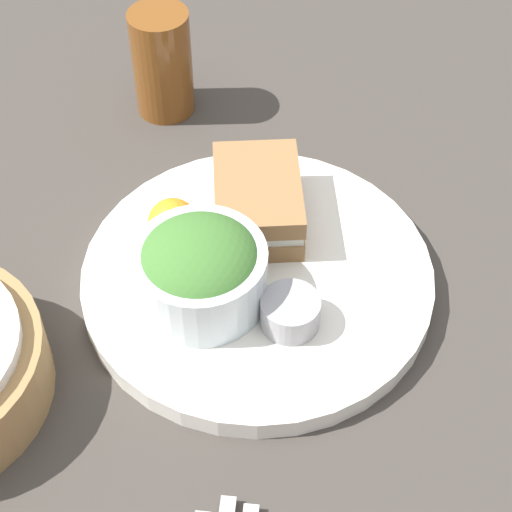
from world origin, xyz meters
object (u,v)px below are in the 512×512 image
plate (256,278)px  dressing_cup (289,312)px  sandwich (254,200)px  salad_bowl (199,269)px  drink_glass (161,63)px

plate → dressing_cup: 0.07m
sandwich → salad_bowl: salad_bowl is taller
salad_bowl → sandwich: bearing=-26.5°
dressing_cup → plate: bearing=25.4°
salad_bowl → dressing_cup: size_ratio=2.26×
sandwich → dressing_cup: sandwich is taller
plate → salad_bowl: bearing=120.7°
plate → salad_bowl: salad_bowl is taller
salad_bowl → drink_glass: bearing=10.6°
sandwich → drink_glass: 0.22m
sandwich → salad_bowl: (-0.10, 0.05, 0.01)m
salad_bowl → dressing_cup: 0.09m
plate → dressing_cup: size_ratio=6.22×
plate → drink_glass: 0.29m
sandwich → salad_bowl: bearing=153.5°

